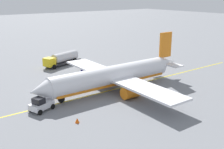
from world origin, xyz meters
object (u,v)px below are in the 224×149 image
object	(u,v)px
airplane	(114,76)
fuel_tanker	(62,58)
pushback_tug	(41,104)
refueling_worker	(82,68)
safety_cone_nose	(77,120)

from	to	relation	value
airplane	fuel_tanker	bearing A→B (deg)	-91.18
fuel_tanker	pushback_tug	size ratio (longest dim) A/B	2.71
airplane	pushback_tug	world-z (taller)	airplane
pushback_tug	refueling_worker	xyz separation A→B (m)	(-16.23, -15.39, -0.19)
airplane	fuel_tanker	world-z (taller)	airplane
airplane	fuel_tanker	distance (m)	22.10
airplane	refueling_worker	distance (m)	14.61
airplane	refueling_worker	xyz separation A→B (m)	(-1.50, -14.42, -1.80)
pushback_tug	refueling_worker	distance (m)	22.37
refueling_worker	airplane	bearing A→B (deg)	84.04
fuel_tanker	safety_cone_nose	xyz separation A→B (m)	(12.79, 29.91, -1.38)
fuel_tanker	airplane	bearing A→B (deg)	88.82
airplane	fuel_tanker	xyz separation A→B (m)	(-0.46, -22.08, -0.89)
airplane	refueling_worker	bearing A→B (deg)	-95.96
airplane	pushback_tug	xyz separation A→B (m)	(14.72, 0.98, -1.61)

